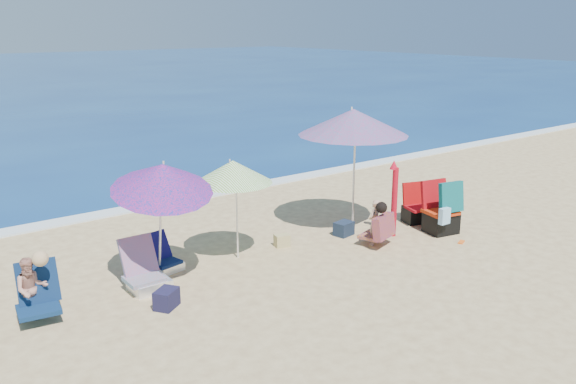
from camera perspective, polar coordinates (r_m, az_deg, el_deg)
ground at (r=10.66m, az=4.58°, el=-6.59°), size 120.00×120.00×0.00m
foam at (r=14.63m, az=-8.83°, el=-0.47°), size 120.00×0.50×0.04m
umbrella_turquoise at (r=11.87m, az=6.15°, el=6.53°), size 2.75×2.75×2.46m
umbrella_striped at (r=10.36m, az=-5.17°, el=1.91°), size 1.47×1.47×1.80m
umbrella_blue at (r=9.40m, az=-11.69°, el=1.34°), size 1.82×1.87×2.14m
furled_umbrella at (r=11.85m, az=9.93°, el=-0.27°), size 0.17×0.19×1.50m
chair_navy at (r=10.46m, az=-11.52°, el=-6.34°), size 0.56×0.63×0.62m
chair_rainbow at (r=9.80m, az=-13.19°, el=-7.70°), size 0.65×0.72×0.79m
camp_chair_left at (r=12.91m, az=11.87°, el=-1.73°), size 0.66×0.70×0.83m
camp_chair_right at (r=12.33m, az=14.23°, el=-2.02°), size 0.73×0.74×1.08m
person_center at (r=11.38m, az=8.43°, el=-2.98°), size 0.65×0.68×0.88m
person_left at (r=9.22m, az=-22.77°, el=-8.34°), size 0.70×0.73×1.02m
bag_navy_a at (r=9.15m, az=-11.32°, el=-9.78°), size 0.44×0.42×0.28m
bag_black_a at (r=10.63m, az=-13.58°, el=-6.38°), size 0.39×0.36×0.23m
bag_tan at (r=11.32m, az=-0.57°, el=-4.57°), size 0.30×0.25×0.23m
bag_navy_b at (r=11.95m, az=5.25°, el=-3.43°), size 0.40×0.33×0.27m
orange_item at (r=12.00m, az=15.94°, el=-4.53°), size 0.21×0.15×0.03m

